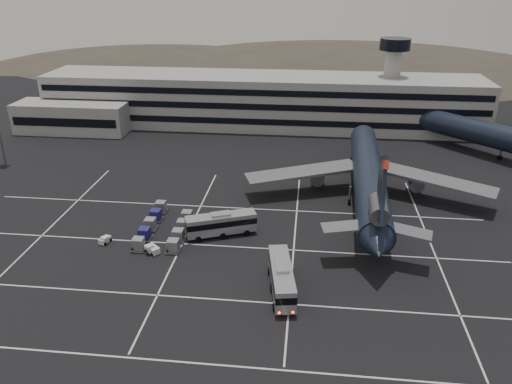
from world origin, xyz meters
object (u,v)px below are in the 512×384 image
trijet_main (368,177)px  tug_a (105,240)px  bus_far (221,223)px  bus_near (282,277)px  uld_cluster (164,227)px

trijet_main → tug_a: bearing=-152.5°
bus_far → trijet_main: bearing=-80.0°
bus_near → tug_a: bearing=151.9°
bus_near → uld_cluster: bearing=135.7°
trijet_main → uld_cluster: bearing=-153.2°
uld_cluster → bus_near: bearing=-34.9°
bus_far → tug_a: 19.01m
trijet_main → tug_a: trijet_main is taller
trijet_main → bus_far: (-25.20, -15.71, -2.99)m
bus_near → bus_far: bus_near is taller
uld_cluster → bus_far: bearing=0.7°
trijet_main → bus_far: bearing=-145.6°
tug_a → uld_cluster: uld_cluster is taller
bus_near → bus_far: size_ratio=1.04×
bus_far → bus_near: bearing=-165.0°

